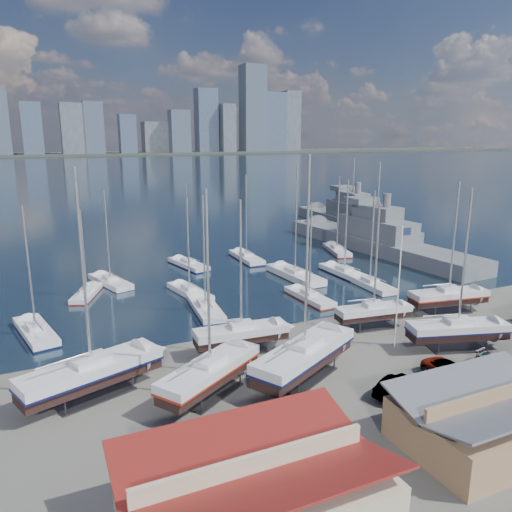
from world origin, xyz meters
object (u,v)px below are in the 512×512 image
naval_ship_east (375,242)px  flagpole (400,278)px  sailboat_cradle_0 (92,372)px  naval_ship_west (351,221)px  car_a (303,424)px

naval_ship_east → flagpole: naval_ship_east is taller
sailboat_cradle_0 → naval_ship_west: bearing=21.4°
flagpole → naval_ship_west: bearing=58.4°
sailboat_cradle_0 → naval_ship_east: (55.85, 34.54, -0.56)m
naval_ship_east → flagpole: 45.63m
naval_ship_west → flagpole: bearing=152.2°
sailboat_cradle_0 → flagpole: 30.25m
car_a → sailboat_cradle_0: bearing=133.7°
sailboat_cradle_0 → car_a: (13.32, -11.77, -1.57)m
naval_ship_west → car_a: size_ratio=11.42×
sailboat_cradle_0 → naval_ship_east: 65.67m
sailboat_cradle_0 → naval_ship_east: sailboat_cradle_0 is taller
flagpole → car_a: bearing=-150.3°
naval_ship_west → car_a: 86.52m
sailboat_cradle_0 → naval_ship_west: sailboat_cradle_0 is taller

